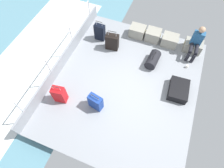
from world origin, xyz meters
TOP-DOWN VIEW (x-y plane):
  - ground_plane at (0.00, 0.00)m, footprint 4.40×5.20m
  - gunwale_port at (-2.17, 0.00)m, footprint 0.06×5.20m
  - railing_port at (-2.17, 0.00)m, footprint 0.04×4.20m
  - sea_wake at (-3.60, 0.00)m, footprint 12.00×12.00m
  - cargo_crate_0 at (-0.30, 2.15)m, footprint 0.59×0.45m
  - cargo_crate_1 at (0.29, 2.16)m, footprint 0.54×0.46m
  - cargo_crate_2 at (0.90, 2.13)m, footprint 0.57×0.46m
  - cargo_crate_3 at (1.71, 2.17)m, footprint 0.63×0.43m
  - passenger_seated at (1.71, 1.99)m, footprint 0.34×0.66m
  - suitcase_0 at (-0.94, 1.22)m, footprint 0.47×0.29m
  - suitcase_1 at (-1.60, -1.23)m, footprint 0.39×0.28m
  - suitcase_2 at (1.59, 0.29)m, footprint 0.60×0.79m
  - suitcase_3 at (-1.51, 1.48)m, footprint 0.37×0.21m
  - suitcase_4 at (-0.54, -1.06)m, footprint 0.44×0.29m
  - duffel_bag at (0.57, 1.09)m, footprint 0.42×0.67m
  - paper_cup at (1.70, 1.33)m, footprint 0.08×0.08m

SIDE VIEW (x-z plane):
  - sea_wake at x=-3.60m, z-range -0.35..-0.33m
  - ground_plane at x=0.00m, z-range -0.06..0.00m
  - paper_cup at x=1.70m, z-range 0.00..0.10m
  - suitcase_2 at x=1.59m, z-range 0.00..0.26m
  - duffel_bag at x=0.57m, z-range -0.08..0.44m
  - cargo_crate_3 at x=1.71m, z-range 0.00..0.37m
  - cargo_crate_2 at x=0.90m, z-range 0.00..0.39m
  - cargo_crate_0 at x=-0.30m, z-range 0.00..0.39m
  - cargo_crate_1 at x=0.29m, z-range 0.00..0.40m
  - gunwale_port at x=-2.17m, z-range 0.00..0.45m
  - suitcase_4 at x=-0.54m, z-range -0.04..0.59m
  - suitcase_0 at x=-0.94m, z-range -0.09..0.69m
  - suitcase_1 at x=-1.60m, z-range -0.07..0.67m
  - suitcase_3 at x=-1.51m, z-range -0.08..0.71m
  - passenger_seated at x=1.71m, z-range 0.02..1.09m
  - railing_port at x=-2.17m, z-range 0.27..1.29m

